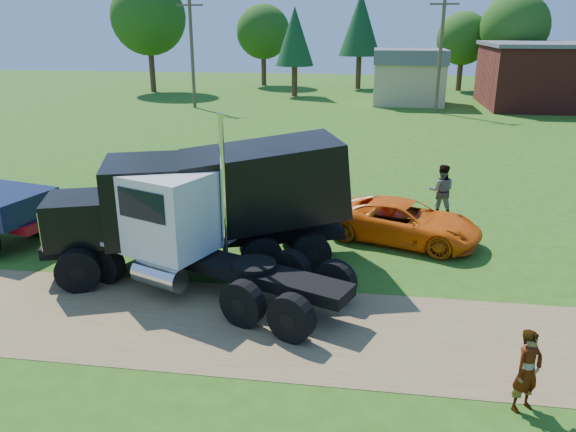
# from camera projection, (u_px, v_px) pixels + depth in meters

# --- Properties ---
(ground) EXTENTS (140.00, 140.00, 0.00)m
(ground) POSITION_uv_depth(u_px,v_px,m) (322.00, 332.00, 13.17)
(ground) COLOR #2E5111
(ground) RESTS_ON ground
(dirt_track) EXTENTS (120.00, 4.20, 0.01)m
(dirt_track) POSITION_uv_depth(u_px,v_px,m) (322.00, 331.00, 13.16)
(dirt_track) COLOR brown
(dirt_track) RESTS_ON ground
(white_semi_tractor) EXTENTS (7.89, 5.16, 4.72)m
(white_semi_tractor) POSITION_uv_depth(u_px,v_px,m) (179.00, 227.00, 15.19)
(white_semi_tractor) COLOR black
(white_semi_tractor) RESTS_ON ground
(black_dump_truck) EXTENTS (8.75, 5.17, 3.74)m
(black_dump_truck) POSITION_uv_depth(u_px,v_px,m) (210.00, 198.00, 16.20)
(black_dump_truck) COLOR black
(black_dump_truck) RESTS_ON ground
(orange_pickup) EXTENTS (5.38, 3.75, 1.36)m
(orange_pickup) POSITION_uv_depth(u_px,v_px,m) (405.00, 222.00, 18.41)
(orange_pickup) COLOR orange
(orange_pickup) RESTS_ON ground
(spectator_a) EXTENTS (0.72, 0.66, 1.65)m
(spectator_a) POSITION_uv_depth(u_px,v_px,m) (527.00, 371.00, 10.27)
(spectator_a) COLOR #999999
(spectator_a) RESTS_ON ground
(spectator_b) EXTENTS (1.02, 0.83, 1.98)m
(spectator_b) POSITION_uv_depth(u_px,v_px,m) (441.00, 191.00, 20.73)
(spectator_b) COLOR #999999
(spectator_b) RESTS_ON ground
(tan_shed) EXTENTS (6.20, 5.40, 4.70)m
(tan_shed) POSITION_uv_depth(u_px,v_px,m) (409.00, 76.00, 49.22)
(tan_shed) COLOR tan
(tan_shed) RESTS_ON ground
(utility_poles) EXTENTS (42.20, 0.28, 9.00)m
(utility_poles) POSITION_uv_depth(u_px,v_px,m) (440.00, 52.00, 43.52)
(utility_poles) COLOR brown
(utility_poles) RESTS_ON ground
(tree_row) EXTENTS (55.79, 14.68, 11.37)m
(tree_row) POSITION_uv_depth(u_px,v_px,m) (397.00, 24.00, 56.13)
(tree_row) COLOR #3A2917
(tree_row) RESTS_ON ground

